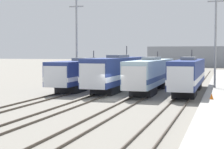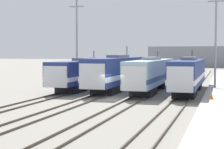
# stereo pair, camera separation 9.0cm
# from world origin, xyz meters

# --- Properties ---
(ground_plane) EXTENTS (400.00, 400.00, 0.00)m
(ground_plane) POSITION_xyz_m (0.00, 0.00, 0.00)
(ground_plane) COLOR gray
(rail_pair_far_left) EXTENTS (1.51, 120.00, 0.15)m
(rail_pair_far_left) POSITION_xyz_m (-6.64, 0.00, 0.07)
(rail_pair_far_left) COLOR #4C4238
(rail_pair_far_left) RESTS_ON ground_plane
(rail_pair_center_left) EXTENTS (1.51, 120.00, 0.15)m
(rail_pair_center_left) POSITION_xyz_m (-2.21, 0.00, 0.07)
(rail_pair_center_left) COLOR #4C4238
(rail_pair_center_left) RESTS_ON ground_plane
(rail_pair_center_right) EXTENTS (1.51, 120.00, 0.15)m
(rail_pair_center_right) POSITION_xyz_m (2.21, 0.00, 0.07)
(rail_pair_center_right) COLOR #4C4238
(rail_pair_center_right) RESTS_ON ground_plane
(rail_pair_far_right) EXTENTS (1.51, 120.00, 0.15)m
(rail_pair_far_right) POSITION_xyz_m (6.64, 0.00, 0.07)
(rail_pair_far_right) COLOR #4C4238
(rail_pair_far_right) RESTS_ON ground_plane
(locomotive_far_left) EXTENTS (3.00, 17.20, 4.94)m
(locomotive_far_left) POSITION_xyz_m (-6.64, 8.39, 2.07)
(locomotive_far_left) COLOR black
(locomotive_far_left) RESTS_ON ground_plane
(locomotive_center_left) EXTENTS (3.03, 19.60, 5.56)m
(locomotive_center_left) POSITION_xyz_m (-2.21, 8.89, 2.25)
(locomotive_center_left) COLOR black
(locomotive_center_left) RESTS_ON ground_plane
(locomotive_center_right) EXTENTS (2.74, 18.82, 4.81)m
(locomotive_center_right) POSITION_xyz_m (2.21, 8.02, 2.14)
(locomotive_center_right) COLOR #232326
(locomotive_center_right) RESTS_ON ground_plane
(locomotive_far_right) EXTENTS (2.75, 18.29, 5.02)m
(locomotive_far_right) POSITION_xyz_m (6.64, 7.78, 2.15)
(locomotive_far_right) COLOR black
(locomotive_far_right) RESTS_ON ground_plane
(catenary_tower_left) EXTENTS (2.02, 0.26, 12.36)m
(catenary_tower_left) POSITION_xyz_m (-8.66, 11.36, 6.46)
(catenary_tower_left) COLOR gray
(catenary_tower_left) RESTS_ON ground_plane
(catenary_tower_right) EXTENTS (2.02, 0.26, 12.36)m
(catenary_tower_right) POSITION_xyz_m (9.52, 11.36, 6.46)
(catenary_tower_right) COLOR gray
(catenary_tower_right) RESTS_ON ground_plane
(platform) EXTENTS (4.00, 120.00, 0.34)m
(platform) POSITION_xyz_m (10.64, 0.00, 0.17)
(platform) COLOR #A8A59E
(platform) RESTS_ON ground_plane
(traffic_cone) EXTENTS (0.36, 0.36, 0.55)m
(traffic_cone) POSITION_xyz_m (9.51, -0.18, 0.62)
(traffic_cone) COLOR orange
(traffic_cone) RESTS_ON platform
(depot_building) EXTENTS (41.82, 14.17, 6.54)m
(depot_building) POSITION_xyz_m (7.93, 89.04, 3.27)
(depot_building) COLOR gray
(depot_building) RESTS_ON ground_plane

